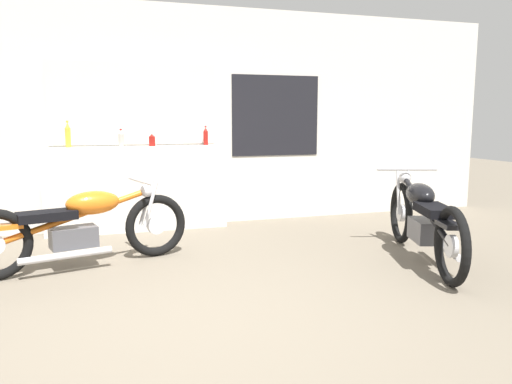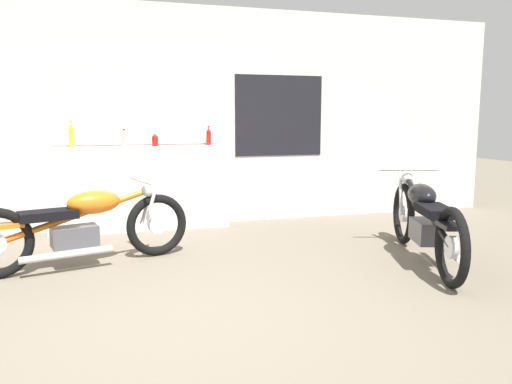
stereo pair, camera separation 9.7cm
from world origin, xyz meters
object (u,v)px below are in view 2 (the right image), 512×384
object	(u,v)px
bottle_leftmost	(72,135)
bottle_right_center	(209,137)
motorcycle_black	(425,219)
bottle_center	(155,140)
bottle_left_center	(124,139)
motorcycle_orange	(82,225)

from	to	relation	value
bottle_leftmost	bottle_right_center	bearing A→B (deg)	0.90
bottle_right_center	motorcycle_black	bearing A→B (deg)	-53.61
bottle_center	bottle_right_center	xyz separation A→B (m)	(0.68, 0.05, 0.04)
bottle_left_center	bottle_right_center	distance (m)	1.06
bottle_left_center	motorcycle_orange	xyz separation A→B (m)	(-0.45, -1.41, -0.75)
bottle_center	motorcycle_black	distance (m)	3.30
bottle_right_center	bottle_center	bearing A→B (deg)	-175.58
bottle_left_center	bottle_center	world-z (taller)	bottle_left_center
bottle_right_center	motorcycle_orange	bearing A→B (deg)	-135.15
bottle_center	motorcycle_orange	world-z (taller)	bottle_center
bottle_leftmost	bottle_right_center	xyz separation A→B (m)	(1.65, 0.03, -0.03)
bottle_center	motorcycle_black	size ratio (longest dim) A/B	0.08
bottle_left_center	bottle_center	xyz separation A→B (m)	(0.37, 0.03, -0.02)
bottle_left_center	bottle_right_center	xyz separation A→B (m)	(1.05, 0.09, 0.01)
bottle_right_center	motorcycle_black	xyz separation A→B (m)	(1.67, -2.26, -0.73)
bottle_leftmost	bottle_left_center	xyz separation A→B (m)	(0.60, -0.06, -0.04)
bottle_leftmost	motorcycle_orange	distance (m)	1.68
bottle_left_center	motorcycle_orange	distance (m)	1.66
bottle_center	motorcycle_black	bearing A→B (deg)	-43.24
motorcycle_black	bottle_left_center	bearing A→B (deg)	141.33
motorcycle_orange	bottle_right_center	bearing A→B (deg)	44.85
motorcycle_orange	bottle_left_center	bearing A→B (deg)	72.27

